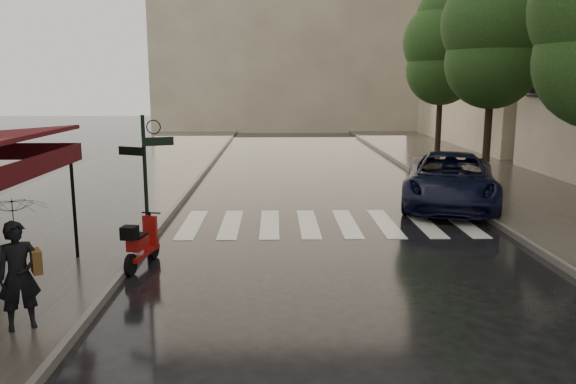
{
  "coord_description": "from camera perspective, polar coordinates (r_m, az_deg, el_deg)",
  "views": [
    {
      "loc": [
        1.54,
        -8.78,
        3.72
      ],
      "look_at": [
        1.83,
        3.3,
        1.4
      ],
      "focal_mm": 35.0,
      "sensor_mm": 36.0,
      "label": 1
    }
  ],
  "objects": [
    {
      "name": "ground",
      "position": [
        9.66,
        -10.68,
        -11.98
      ],
      "size": [
        120.0,
        120.0,
        0.0
      ],
      "primitive_type": "plane",
      "color": "black",
      "rests_on": "ground"
    },
    {
      "name": "crosswalk",
      "position": [
        15.31,
        4.04,
        -3.2
      ],
      "size": [
        7.85,
        3.2,
        0.01
      ],
      "color": "silver",
      "rests_on": "ground"
    },
    {
      "name": "scooter",
      "position": [
        11.95,
        -14.71,
        -5.21
      ],
      "size": [
        0.58,
        1.57,
        1.04
      ],
      "rotation": [
        0.0,
        0.0,
        -0.19
      ],
      "color": "black",
      "rests_on": "ground"
    },
    {
      "name": "backdrop_building",
      "position": [
        47.22,
        0.42,
        18.51
      ],
      "size": [
        22.0,
        6.0,
        20.0
      ],
      "primitive_type": "cube",
      "color": "#9D9278",
      "rests_on": "ground"
    },
    {
      "name": "parked_car",
      "position": [
        18.14,
        16.15,
        1.22
      ],
      "size": [
        4.24,
        6.38,
        1.63
      ],
      "primitive_type": "imported",
      "rotation": [
        0.0,
        0.0,
        -0.29
      ],
      "color": "black",
      "rests_on": "ground"
    },
    {
      "name": "pedestrian_with_umbrella",
      "position": [
        9.07,
        -26.06,
        -2.84
      ],
      "size": [
        1.34,
        1.35,
        2.44
      ],
      "rotation": [
        0.0,
        0.0,
        0.53
      ],
      "color": "black",
      "rests_on": "sidewalk_near"
    },
    {
      "name": "tree_far",
      "position": [
        29.01,
        15.42,
        13.92
      ],
      "size": [
        3.8,
        3.8,
        8.16
      ],
      "color": "black",
      "rests_on": "sidewalk_far"
    },
    {
      "name": "tree_mid",
      "position": [
        22.33,
        20.22,
        15.03
      ],
      "size": [
        3.8,
        3.8,
        8.34
      ],
      "color": "black",
      "rests_on": "sidewalk_far"
    },
    {
      "name": "curb_near",
      "position": [
        21.31,
        -9.43,
        0.87
      ],
      "size": [
        0.12,
        60.0,
        0.16
      ],
      "primitive_type": "cube",
      "color": "#595651",
      "rests_on": "ground"
    },
    {
      "name": "sidewalk_far",
      "position": [
        22.83,
        21.07,
        0.91
      ],
      "size": [
        5.5,
        60.0,
        0.12
      ],
      "primitive_type": "cube",
      "color": "#38332D",
      "rests_on": "ground"
    },
    {
      "name": "curb_far",
      "position": [
        21.91,
        14.28,
        0.95
      ],
      "size": [
        0.12,
        60.0,
        0.16
      ],
      "primitive_type": "cube",
      "color": "#595651",
      "rests_on": "ground"
    },
    {
      "name": "signpost",
      "position": [
        12.24,
        -14.27,
        1.66
      ],
      "size": [
        1.17,
        0.29,
        3.1
      ],
      "color": "black",
      "rests_on": "ground"
    },
    {
      "name": "sidewalk_near",
      "position": [
        21.95,
        -17.34,
        0.77
      ],
      "size": [
        6.0,
        60.0,
        0.12
      ],
      "primitive_type": "cube",
      "color": "#38332D",
      "rests_on": "ground"
    }
  ]
}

